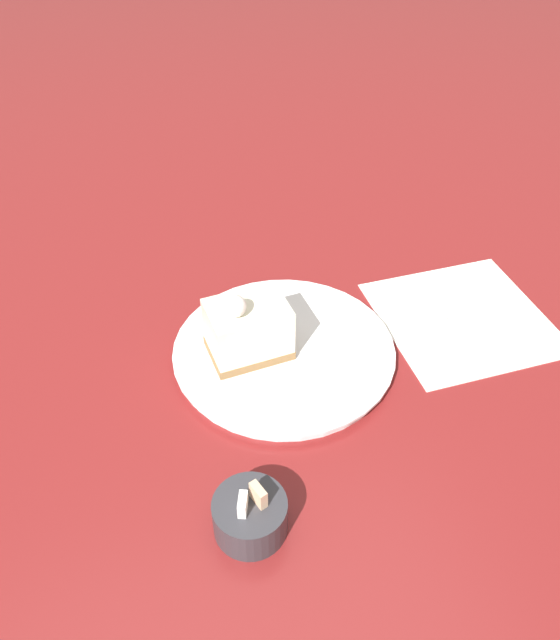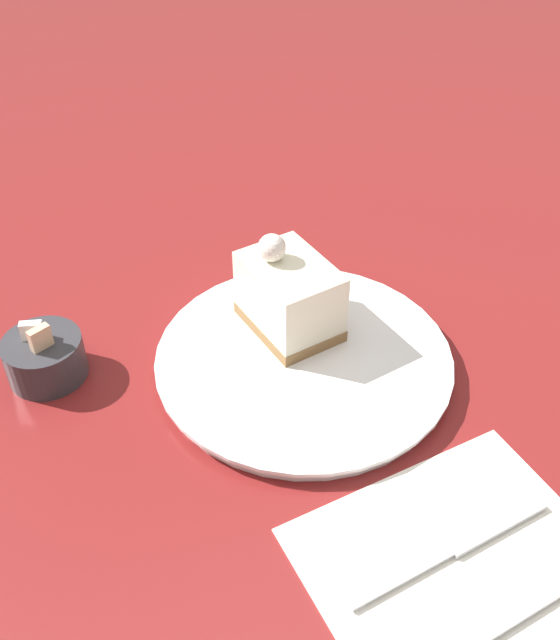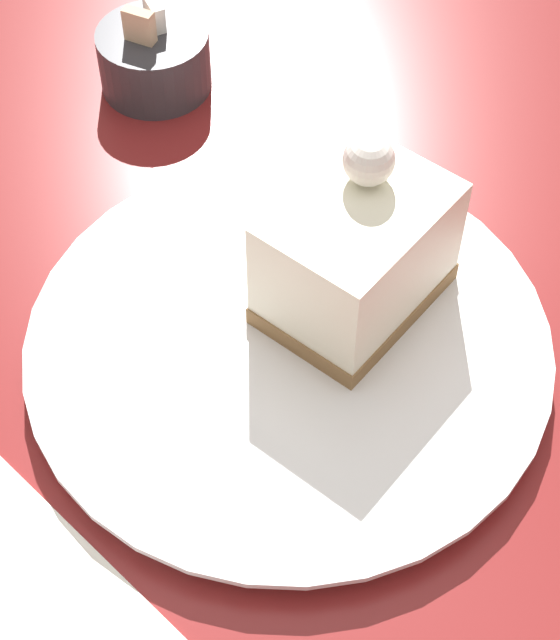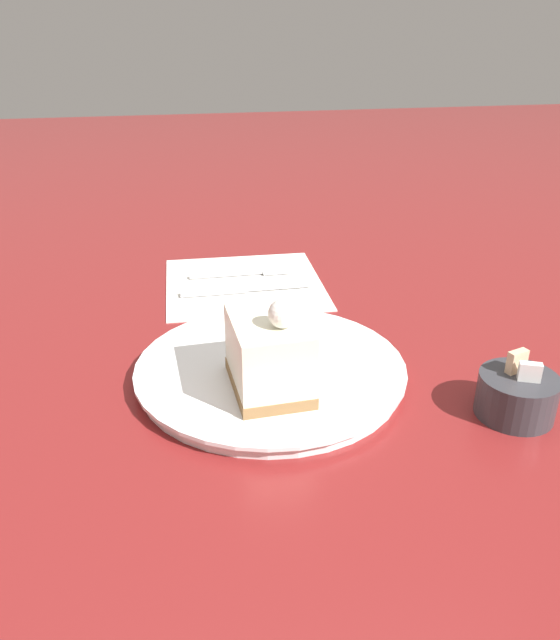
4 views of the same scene
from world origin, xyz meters
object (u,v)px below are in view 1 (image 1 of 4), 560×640
plate (284,352)px  knife (437,312)px  cake_slice (248,329)px  sugar_bowl (250,515)px  fork (489,318)px

plate → knife: (-0.23, -0.01, -0.00)m
plate → cake_slice: (0.04, -0.01, 0.04)m
plate → knife: size_ratio=1.56×
sugar_bowl → cake_slice: bearing=-106.4°
fork → knife: bearing=-28.0°
knife → sugar_bowl: (0.34, 0.22, 0.02)m
cake_slice → fork: size_ratio=0.67×
knife → sugar_bowl: sugar_bowl is taller
fork → plate: bearing=-4.3°
cake_slice → sugar_bowl: 0.24m
plate → sugar_bowl: sugar_bowl is taller
plate → sugar_bowl: bearing=63.0°
plate → fork: size_ratio=1.85×
cake_slice → fork: (-0.33, 0.03, -0.05)m
cake_slice → sugar_bowl: (0.07, 0.22, -0.03)m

